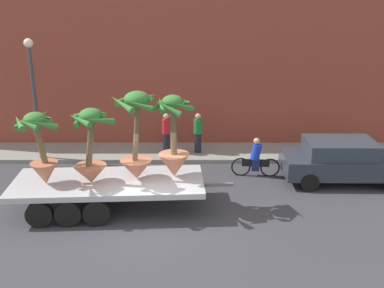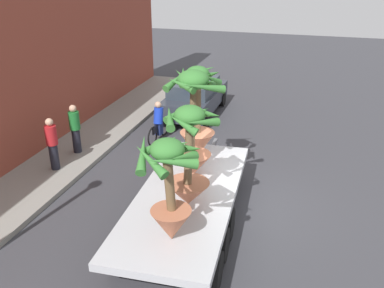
% 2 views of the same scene
% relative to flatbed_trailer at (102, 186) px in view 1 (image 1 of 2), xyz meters
% --- Properties ---
extents(ground_plane, '(60.00, 60.00, 0.00)m').
position_rel_flatbed_trailer_xyz_m(ground_plane, '(1.63, -1.01, -0.77)').
color(ground_plane, '#38383D').
extents(sidewalk, '(24.00, 2.20, 0.15)m').
position_rel_flatbed_trailer_xyz_m(sidewalk, '(1.63, 5.09, -0.69)').
color(sidewalk, gray).
rests_on(sidewalk, ground).
extents(building_facade, '(24.00, 1.20, 7.64)m').
position_rel_flatbed_trailer_xyz_m(building_facade, '(1.63, 6.79, 3.05)').
color(building_facade, brown).
rests_on(building_facade, ground).
extents(flatbed_trailer, '(7.08, 2.69, 0.98)m').
position_rel_flatbed_trailer_xyz_m(flatbed_trailer, '(0.00, 0.00, 0.00)').
color(flatbed_trailer, '#B7BABF').
rests_on(flatbed_trailer, ground).
extents(potted_palm_rear, '(1.45, 1.41, 2.30)m').
position_rel_flatbed_trailer_xyz_m(potted_palm_rear, '(-1.69, -0.24, 1.34)').
color(potted_palm_rear, '#B26647').
rests_on(potted_palm_rear, flatbed_trailer).
extents(potted_palm_middle, '(1.54, 1.59, 2.85)m').
position_rel_flatbed_trailer_xyz_m(potted_palm_middle, '(1.19, 0.15, 1.51)').
color(potted_palm_middle, '#B26647').
rests_on(potted_palm_middle, flatbed_trailer).
extents(potted_palm_front, '(1.44, 1.44, 2.40)m').
position_rel_flatbed_trailer_xyz_m(potted_palm_front, '(-0.17, -0.17, 1.28)').
color(potted_palm_front, '#B26647').
rests_on(potted_palm_front, flatbed_trailer).
extents(potted_palm_extra, '(1.38, 1.36, 2.69)m').
position_rel_flatbed_trailer_xyz_m(potted_palm_extra, '(2.34, 0.35, 1.32)').
color(potted_palm_extra, '#C17251').
rests_on(potted_palm_extra, flatbed_trailer).
extents(cyclist, '(1.84, 0.37, 1.54)m').
position_rel_flatbed_trailer_xyz_m(cyclist, '(5.33, 2.71, -0.10)').
color(cyclist, black).
rests_on(cyclist, ground).
extents(parked_car, '(4.49, 2.00, 1.58)m').
position_rel_flatbed_trailer_xyz_m(parked_car, '(8.44, 2.20, 0.06)').
color(parked_car, '#2D333D').
rests_on(parked_car, ground).
extents(pedestrian_near_gate, '(0.36, 0.36, 1.71)m').
position_rel_flatbed_trailer_xyz_m(pedestrian_near_gate, '(3.17, 4.91, 0.27)').
color(pedestrian_near_gate, black).
rests_on(pedestrian_near_gate, sidewalk).
extents(pedestrian_far_left, '(0.36, 0.36, 1.71)m').
position_rel_flatbed_trailer_xyz_m(pedestrian_far_left, '(1.84, 4.91, 0.27)').
color(pedestrian_far_left, black).
rests_on(pedestrian_far_left, sidewalk).
extents(street_lamp, '(0.36, 0.36, 4.83)m').
position_rel_flatbed_trailer_xyz_m(street_lamp, '(-3.31, 4.29, 2.46)').
color(street_lamp, '#383D42').
rests_on(street_lamp, sidewalk).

